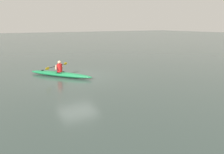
% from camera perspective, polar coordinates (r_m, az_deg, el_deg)
% --- Properties ---
extents(ground_plane, '(160.00, 160.00, 0.00)m').
position_cam_1_polar(ground_plane, '(15.02, -8.85, 0.10)').
color(ground_plane, '#384742').
extents(kayak, '(3.32, 4.18, 0.31)m').
position_cam_1_polar(kayak, '(15.23, -12.90, 0.71)').
color(kayak, '#19723F').
rests_on(kayak, ground).
extents(kayaker, '(1.88, 1.41, 0.74)m').
position_cam_1_polar(kayaker, '(15.16, -13.11, 2.46)').
color(kayaker, red).
rests_on(kayaker, kayak).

